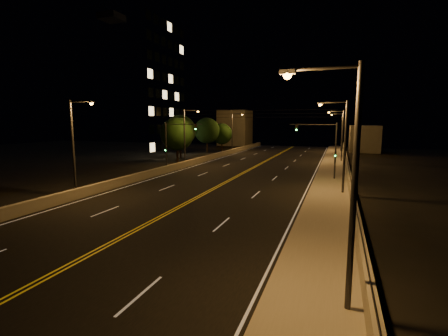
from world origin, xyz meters
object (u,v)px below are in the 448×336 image
(traffic_signal_left, at_px, (173,141))
(tree_3, at_px, (222,134))
(streetlight_0, at_px, (345,174))
(streetlight_2, at_px, (341,132))
(tree_1, at_px, (180,131))
(streetlight_6, at_px, (233,130))
(building_tower, at_px, (115,89))
(streetlight_5, at_px, (186,133))
(streetlight_1, at_px, (342,141))
(streetlight_4, at_px, (76,141))
(tree_0, at_px, (177,134))
(tree_2, at_px, (207,131))
(streetlight_3, at_px, (340,130))
(traffic_signal_right, at_px, (326,145))

(traffic_signal_left, height_order, tree_3, traffic_signal_left)
(streetlight_0, relative_size, traffic_signal_left, 1.30)
(streetlight_2, relative_size, tree_1, 1.08)
(streetlight_6, relative_size, building_tower, 0.30)
(streetlight_2, xyz_separation_m, streetlight_5, (-21.40, -11.48, 0.00))
(streetlight_1, height_order, streetlight_4, same)
(building_tower, height_order, tree_0, building_tower)
(streetlight_0, bearing_deg, tree_0, 124.67)
(streetlight_2, bearing_deg, traffic_signal_left, -138.99)
(tree_2, bearing_deg, streetlight_1, -51.89)
(streetlight_3, distance_m, streetlight_5, 37.16)
(streetlight_0, distance_m, building_tower, 62.64)
(building_tower, relative_size, tree_0, 3.77)
(streetlight_1, relative_size, building_tower, 0.30)
(tree_0, height_order, tree_2, tree_2)
(streetlight_6, distance_m, tree_3, 3.03)
(streetlight_6, bearing_deg, building_tower, -154.57)
(streetlight_4, bearing_deg, streetlight_0, -27.19)
(streetlight_4, distance_m, tree_3, 44.62)
(traffic_signal_left, xyz_separation_m, tree_0, (-4.27, 9.37, 0.55))
(traffic_signal_right, distance_m, tree_2, 36.72)
(streetlight_0, xyz_separation_m, streetlight_2, (0.00, 43.87, 0.00))
(traffic_signal_left, bearing_deg, tree_0, 114.51)
(streetlight_2, distance_m, tree_1, 27.19)
(streetlight_4, bearing_deg, tree_2, 97.09)
(streetlight_5, xyz_separation_m, building_tower, (-21.74, 12.28, 8.23))
(tree_2, bearing_deg, tree_0, -83.37)
(tree_0, bearing_deg, streetlight_0, -55.33)
(streetlight_2, height_order, streetlight_6, same)
(tree_0, xyz_separation_m, tree_1, (-2.49, 5.88, 0.29))
(tree_1, bearing_deg, tree_0, -67.06)
(streetlight_5, bearing_deg, tree_0, 135.27)
(streetlight_5, xyz_separation_m, tree_3, (-2.83, 23.13, -0.95))
(streetlight_0, xyz_separation_m, streetlight_5, (-21.40, 32.39, 0.00))
(streetlight_4, xyz_separation_m, tree_1, (-5.69, 30.45, 0.01))
(streetlight_6, xyz_separation_m, tree_1, (-5.69, -13.56, 0.01))
(streetlight_2, distance_m, tree_3, 26.89)
(tree_1, bearing_deg, traffic_signal_left, -66.09)
(streetlight_6, xyz_separation_m, building_tower, (-21.74, -10.34, 8.23))
(streetlight_5, xyz_separation_m, tree_0, (-3.20, 3.17, -0.28))
(streetlight_3, height_order, tree_0, streetlight_3)
(streetlight_2, xyz_separation_m, streetlight_3, (0.00, 18.91, 0.00))
(tree_1, bearing_deg, building_tower, 168.65)
(streetlight_1, distance_m, building_tower, 50.86)
(streetlight_5, bearing_deg, streetlight_3, 54.85)
(streetlight_1, bearing_deg, streetlight_4, -159.46)
(tree_0, bearing_deg, tree_2, 96.63)
(streetlight_3, bearing_deg, building_tower, -157.22)
(tree_0, distance_m, tree_2, 17.50)
(streetlight_0, xyz_separation_m, tree_0, (-24.60, 35.56, -0.28))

